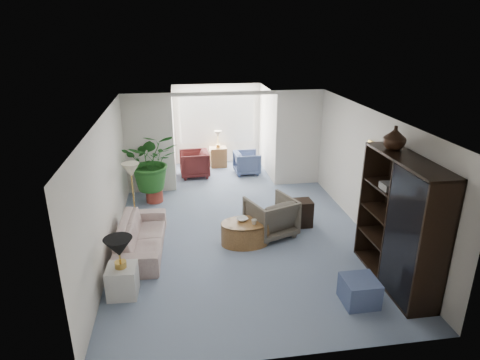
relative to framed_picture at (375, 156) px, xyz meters
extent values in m
plane|color=#8391AD|center=(-2.46, 0.10, -1.70)|extent=(6.00, 6.00, 0.00)
plane|color=#8391AD|center=(-2.46, 4.20, -1.70)|extent=(2.60, 2.60, 0.00)
cube|color=white|center=(-4.36, 3.10, -0.45)|extent=(1.20, 0.12, 2.50)
cube|color=white|center=(-0.56, 3.10, -0.45)|extent=(1.20, 0.12, 2.50)
cube|color=white|center=(-2.46, 3.10, 0.75)|extent=(2.60, 0.12, 0.10)
cube|color=white|center=(-2.46, 5.28, -0.30)|extent=(2.20, 0.02, 1.50)
cube|color=white|center=(-2.46, 5.25, -0.30)|extent=(2.20, 0.02, 1.50)
cube|color=#B1A38E|center=(0.00, 0.00, 0.00)|extent=(0.04, 0.50, 0.40)
imported|color=beige|center=(-4.41, 0.12, -1.41)|extent=(0.87, 2.04, 0.59)
cube|color=silver|center=(-4.61, -1.23, -1.45)|extent=(0.47, 0.47, 0.50)
cone|color=black|center=(-4.61, -1.23, -0.85)|extent=(0.44, 0.44, 0.30)
cone|color=beige|center=(-4.62, 1.21, -0.45)|extent=(0.36, 0.36, 0.28)
cylinder|color=olive|center=(-2.45, 0.10, -1.47)|extent=(1.20, 1.20, 0.45)
imported|color=white|center=(-2.50, 0.20, -1.22)|extent=(0.28, 0.28, 0.05)
imported|color=beige|center=(-2.30, 0.00, -1.20)|extent=(0.13, 0.13, 0.10)
imported|color=#625C4D|center=(-1.88, 0.39, -1.30)|extent=(1.11, 1.12, 0.80)
cube|color=black|center=(-1.18, 0.69, -1.42)|extent=(0.48, 0.38, 0.57)
cube|color=black|center=(-0.23, -1.50, -0.63)|extent=(0.51, 1.92, 2.13)
imported|color=black|center=(-0.23, -1.00, 0.62)|extent=(0.36, 0.36, 0.38)
cube|color=#4E5D87|center=(-1.03, -1.97, -1.49)|extent=(0.51, 0.51, 0.41)
cylinder|color=#95382B|center=(-4.28, 2.46, -1.54)|extent=(0.40, 0.40, 0.32)
imported|color=#246221|center=(-4.28, 2.46, -0.68)|extent=(1.27, 1.10, 1.41)
imported|color=#4E5D87|center=(-1.74, 4.11, -1.38)|extent=(0.74, 0.72, 0.64)
imported|color=#541E1C|center=(-3.24, 4.11, -1.33)|extent=(0.84, 0.81, 0.73)
cube|color=olive|center=(-2.49, 4.86, -1.41)|extent=(0.50, 0.40, 0.59)
cube|color=#433F3E|center=(-0.28, -1.69, -0.61)|extent=(0.30, 0.26, 0.16)
cube|color=#2C2522|center=(-0.28, -1.83, -0.16)|extent=(0.30, 0.26, 0.16)
cube|color=black|center=(-0.28, -2.02, -1.06)|extent=(0.30, 0.26, 0.16)
cube|color=#5D5A57|center=(-0.28, -1.18, -0.16)|extent=(0.30, 0.26, 0.16)
camera|label=1|loc=(-3.62, -6.91, 2.29)|focal=30.83mm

